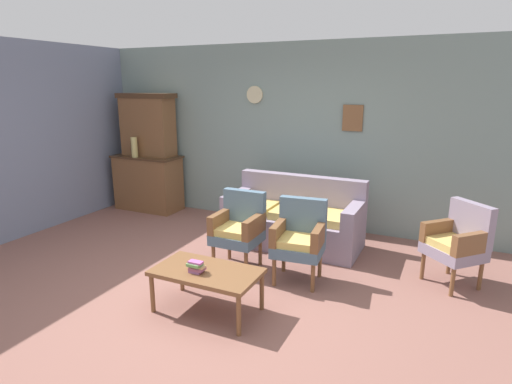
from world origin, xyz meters
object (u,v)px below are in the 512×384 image
at_px(wingback_chair_by_fireplace, 458,240).
at_px(coffee_table, 207,274).
at_px(book_stack_on_table, 196,267).
at_px(armchair_row_middle, 299,237).
at_px(vase_on_cabinet, 134,147).
at_px(side_cabinet, 148,183).
at_px(armchair_by_doorway, 239,227).
at_px(floral_couch, 294,221).

distance_m(wingback_chair_by_fireplace, coffee_table, 2.67).
distance_m(wingback_chair_by_fireplace, book_stack_on_table, 2.77).
bearing_deg(armchair_row_middle, vase_on_cabinet, 158.84).
relative_size(side_cabinet, coffee_table, 1.16).
height_order(armchair_row_middle, wingback_chair_by_fireplace, same).
bearing_deg(book_stack_on_table, wingback_chair_by_fireplace, 37.83).
relative_size(armchair_by_doorway, coffee_table, 0.90).
relative_size(side_cabinet, book_stack_on_table, 7.38).
bearing_deg(coffee_table, armchair_by_doorway, 100.43).
height_order(armchair_by_doorway, book_stack_on_table, armchair_by_doorway).
bearing_deg(coffee_table, side_cabinet, 137.36).
distance_m(armchair_by_doorway, armchair_row_middle, 0.75).
height_order(side_cabinet, vase_on_cabinet, vase_on_cabinet).
height_order(armchair_row_middle, coffee_table, armchair_row_middle).
height_order(floral_couch, wingback_chair_by_fireplace, same).
relative_size(vase_on_cabinet, coffee_table, 0.33).
xyz_separation_m(armchair_by_doorway, wingback_chair_by_fireplace, (2.31, 0.59, 0.00)).
xyz_separation_m(coffee_table, book_stack_on_table, (-0.06, -0.08, 0.10)).
relative_size(vase_on_cabinet, armchair_by_doorway, 0.37).
xyz_separation_m(floral_couch, armchair_row_middle, (0.41, -0.98, 0.17)).
xyz_separation_m(armchair_by_doorway, armchair_row_middle, (0.75, -0.02, 0.00)).
xyz_separation_m(wingback_chair_by_fireplace, coffee_table, (-2.13, -1.61, -0.12)).
relative_size(vase_on_cabinet, floral_couch, 0.19).
xyz_separation_m(armchair_row_middle, coffee_table, (-0.56, -1.00, -0.12)).
bearing_deg(wingback_chair_by_fireplace, book_stack_on_table, -142.17).
height_order(armchair_by_doorway, wingback_chair_by_fireplace, same).
distance_m(armchair_row_middle, coffee_table, 1.15).
bearing_deg(armchair_row_middle, book_stack_on_table, -119.99).
xyz_separation_m(vase_on_cabinet, wingback_chair_by_fireplace, (4.90, -0.68, -0.60)).
distance_m(side_cabinet, armchair_row_middle, 3.58).
height_order(vase_on_cabinet, wingback_chair_by_fireplace, vase_on_cabinet).
bearing_deg(armchair_by_doorway, floral_couch, 70.62).
relative_size(wingback_chair_by_fireplace, coffee_table, 0.90).
distance_m(vase_on_cabinet, floral_couch, 3.04).
xyz_separation_m(side_cabinet, coffee_table, (2.69, -2.48, -0.09)).
bearing_deg(wingback_chair_by_fireplace, vase_on_cabinet, 172.14).
distance_m(vase_on_cabinet, coffee_table, 3.67).
bearing_deg(armchair_by_doorway, book_stack_on_table, -83.40).
height_order(wingback_chair_by_fireplace, coffee_table, wingback_chair_by_fireplace).
height_order(vase_on_cabinet, armchair_row_middle, vase_on_cabinet).
height_order(vase_on_cabinet, book_stack_on_table, vase_on_cabinet).
relative_size(armchair_row_middle, wingback_chair_by_fireplace, 1.00).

